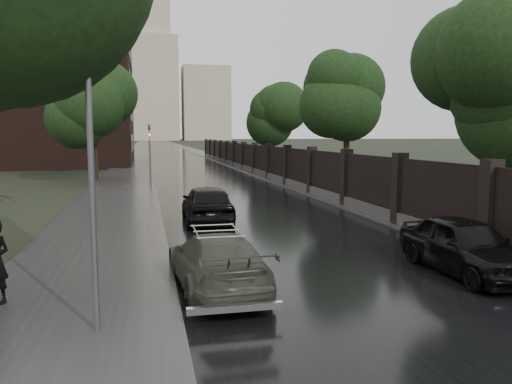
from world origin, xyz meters
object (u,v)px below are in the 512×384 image
car_right_near (465,246)px  lamp_post (92,178)px  tree_right_a (511,87)px  traffic_light (150,150)px  tree_right_b (347,108)px  tree_left_far (94,108)px  volga_sedan (217,261)px  tree_right_c (273,118)px  hatchback_left (207,204)px

car_right_near → lamp_post: bearing=-165.7°
tree_right_a → traffic_light: bearing=124.8°
tree_right_a → tree_right_b: 14.00m
tree_left_far → volga_sedan: size_ratio=1.74×
tree_left_far → lamp_post: size_ratio=1.45×
lamp_post → traffic_light: lamp_post is taller
tree_right_c → volga_sedan: (-10.59, -36.19, -4.33)m
tree_right_a → hatchback_left: size_ratio=1.60×
tree_right_a → tree_right_c: 32.00m
hatchback_left → volga_sedan: bearing=85.5°
tree_left_far → tree_right_c: bearing=32.8°
tree_right_b → lamp_post: 24.33m
tree_left_far → hatchback_left: 19.42m
tree_right_b → hatchback_left: 14.63m
tree_left_far → traffic_light: (3.70, -5.01, -2.84)m
lamp_post → car_right_near: size_ratio=1.26×
tree_right_c → traffic_light: 19.26m
tree_right_b → hatchback_left: size_ratio=1.60×
tree_right_a → tree_right_c: size_ratio=1.00×
traffic_light → hatchback_left: bearing=-81.3°
tree_right_b → lamp_post: (-12.90, -20.50, -2.28)m
tree_right_b → tree_right_c: same height
tree_right_b → traffic_light: 12.44m
tree_left_far → car_right_near: bearing=-67.5°
tree_right_b → volga_sedan: tree_right_b is taller
tree_right_c → tree_right_a: bearing=-90.0°
tree_right_b → tree_left_far: bearing=152.7°
lamp_post → volga_sedan: 3.86m
hatchback_left → tree_right_b: bearing=-133.5°
lamp_post → tree_right_a: bearing=26.7°
hatchback_left → car_right_near: (5.23, -8.33, -0.05)m
tree_left_far → tree_right_b: (15.50, -8.00, -0.29)m
hatchback_left → car_right_near: size_ratio=1.08×
lamp_post → car_right_near: (8.33, 2.16, -1.98)m
tree_right_a → tree_right_b: (0.00, 14.00, 0.00)m
tree_right_c → car_right_near: tree_right_c is taller
volga_sedan → tree_right_b: bearing=-124.4°
tree_right_c → tree_right_b: bearing=-90.0°
tree_left_far → tree_right_a: bearing=-54.8°
tree_right_c → tree_left_far: bearing=-147.2°
lamp_post → car_right_near: 8.83m
tree_left_far → tree_right_c: tree_left_far is taller
hatchback_left → car_right_near: 9.84m
traffic_light → tree_right_b: bearing=-14.2°
volga_sedan → hatchback_left: hatchback_left is taller
tree_right_b → volga_sedan: bearing=-120.2°
hatchback_left → lamp_post: bearing=74.5°
lamp_post → traffic_light: bearing=87.3°
tree_right_b → car_right_near: size_ratio=1.72×
lamp_post → car_right_near: lamp_post is taller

